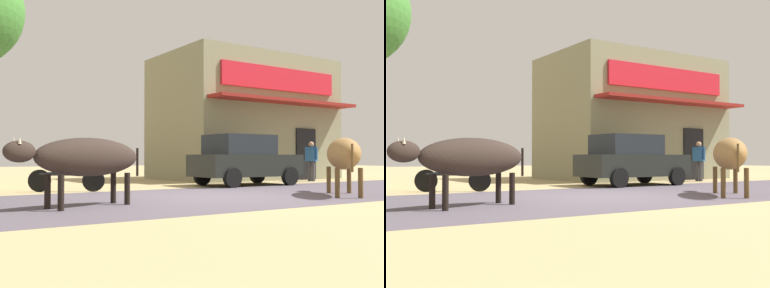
# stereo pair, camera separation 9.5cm
# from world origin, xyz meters

# --- Properties ---
(ground) EXTENTS (80.00, 80.00, 0.00)m
(ground) POSITION_xyz_m (0.00, 0.00, 0.00)
(ground) COLOR tan
(asphalt_road) EXTENTS (72.00, 5.61, 0.00)m
(asphalt_road) POSITION_xyz_m (0.00, 0.00, 0.00)
(asphalt_road) COLOR #554D58
(asphalt_road) RESTS_ON ground
(storefront_right_club) EXTENTS (7.32, 5.48, 5.15)m
(storefront_right_club) POSITION_xyz_m (6.67, 7.02, 2.58)
(storefront_right_club) COLOR gray
(storefront_right_club) RESTS_ON ground
(parked_hatchback_car) EXTENTS (3.63, 1.83, 1.64)m
(parked_hatchback_car) POSITION_xyz_m (3.43, 3.04, 0.84)
(parked_hatchback_car) COLOR black
(parked_hatchback_car) RESTS_ON ground
(parked_motorcycle) EXTENTS (1.79, 1.01, 1.04)m
(parked_motorcycle) POSITION_xyz_m (-2.32, 3.33, 0.46)
(parked_motorcycle) COLOR black
(parked_motorcycle) RESTS_ON ground
(cow_near_brown) EXTENTS (2.78, 1.16, 1.27)m
(cow_near_brown) POSITION_xyz_m (-3.27, -0.63, 0.90)
(cow_near_brown) COLOR #30251F
(cow_near_brown) RESTS_ON ground
(cow_far_dark) EXTENTS (2.27, 2.43, 1.38)m
(cow_far_dark) POSITION_xyz_m (2.86, -1.39, 0.99)
(cow_far_dark) COLOR olive
(cow_far_dark) RESTS_ON ground
(pedestrian_by_shop) EXTENTS (0.36, 0.61, 1.52)m
(pedestrian_by_shop) POSITION_xyz_m (7.33, 3.73, 0.89)
(pedestrian_by_shop) COLOR #3F3F47
(pedestrian_by_shop) RESTS_ON ground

